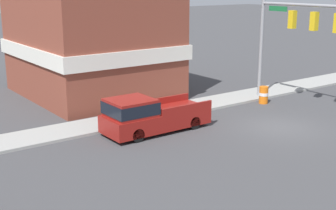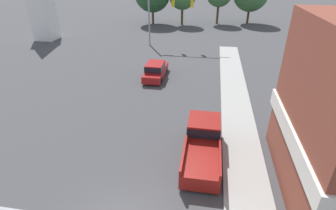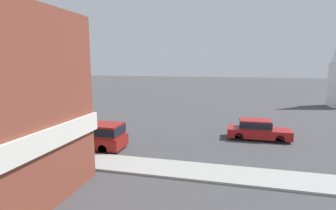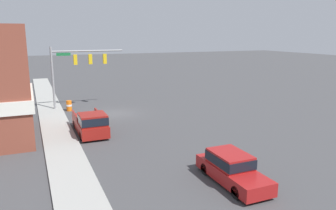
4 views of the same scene
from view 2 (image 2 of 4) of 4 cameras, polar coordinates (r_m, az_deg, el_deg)
The scene contains 3 objects.
far_signal_assembly at distance 37.19m, azimuth 0.19°, elevation 20.58°, with size 8.86×0.49×7.20m.
car_lead at distance 26.71m, azimuth -2.73°, elevation 7.63°, with size 1.78×4.89×1.61m.
pickup_truck_parked at distance 15.85m, azimuth 7.60°, elevation -7.85°, with size 2.05×5.52×1.86m.
Camera 2 is at (3.32, -6.93, 10.16)m, focal length 28.00 mm.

